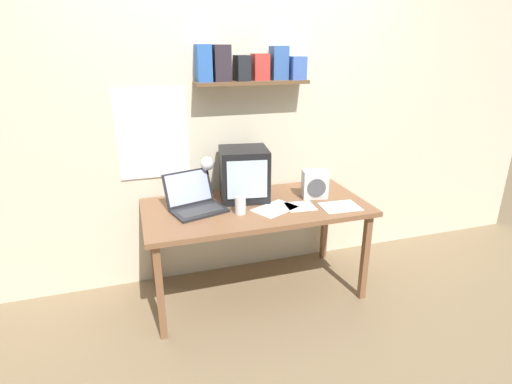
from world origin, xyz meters
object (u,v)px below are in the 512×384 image
object	(u,v)px
laptop	(194,201)
loose_paper_near_monitor	(340,207)
corner_desk	(256,213)
open_notebook	(275,209)
space_heater	(315,184)
desk_lamp	(207,170)
crt_monitor	(244,174)
juice_glass	(240,206)
printed_handout	(300,206)

from	to	relation	value
laptop	loose_paper_near_monitor	world-z (taller)	laptop
corner_desk	open_notebook	bearing A→B (deg)	-44.55
laptop	space_heater	size ratio (longest dim) A/B	2.05
corner_desk	loose_paper_near_monitor	bearing A→B (deg)	-20.46
corner_desk	loose_paper_near_monitor	world-z (taller)	loose_paper_near_monitor
desk_lamp	space_heater	xyz separation A→B (m)	(0.76, -0.20, -0.12)
loose_paper_near_monitor	open_notebook	world-z (taller)	same
crt_monitor	juice_glass	bearing A→B (deg)	-102.53
crt_monitor	printed_handout	world-z (taller)	crt_monitor
juice_glass	laptop	bearing A→B (deg)	148.55
juice_glass	printed_handout	size ratio (longest dim) A/B	0.58
desk_lamp	loose_paper_near_monitor	size ratio (longest dim) A/B	1.19
corner_desk	laptop	distance (m)	0.45
desk_lamp	juice_glass	world-z (taller)	desk_lamp
laptop	desk_lamp	xyz separation A→B (m)	(0.13, 0.16, 0.16)
desk_lamp	juice_glass	xyz separation A→B (m)	(0.15, -0.33, -0.17)
crt_monitor	desk_lamp	world-z (taller)	crt_monitor
space_heater	printed_handout	xyz separation A→B (m)	(-0.17, -0.14, -0.10)
corner_desk	open_notebook	size ratio (longest dim) A/B	4.45
laptop	printed_handout	xyz separation A→B (m)	(0.71, -0.18, -0.06)
desk_lamp	corner_desk	bearing A→B (deg)	-48.62
juice_glass	desk_lamp	bearing A→B (deg)	114.86
desk_lamp	juice_glass	size ratio (longest dim) A/B	2.67
desk_lamp	open_notebook	bearing A→B (deg)	-50.80
crt_monitor	loose_paper_near_monitor	size ratio (longest dim) A/B	1.41
crt_monitor	open_notebook	xyz separation A→B (m)	(0.14, -0.27, -0.19)
crt_monitor	juice_glass	world-z (taller)	crt_monitor
juice_glass	loose_paper_near_monitor	world-z (taller)	juice_glass
loose_paper_near_monitor	printed_handout	distance (m)	0.28
laptop	desk_lamp	bearing A→B (deg)	35.89
corner_desk	open_notebook	xyz separation A→B (m)	(0.11, -0.10, 0.06)
crt_monitor	desk_lamp	distance (m)	0.27
desk_lamp	printed_handout	bearing A→B (deg)	-41.98
corner_desk	open_notebook	distance (m)	0.16
laptop	open_notebook	world-z (taller)	laptop
laptop	open_notebook	size ratio (longest dim) A/B	1.20
space_heater	loose_paper_near_monitor	world-z (taller)	space_heater
desk_lamp	printed_handout	xyz separation A→B (m)	(0.59, -0.34, -0.22)
juice_glass	space_heater	size ratio (longest dim) A/B	0.59
laptop	juice_glass	xyz separation A→B (m)	(0.28, -0.17, -0.01)
desk_lamp	open_notebook	size ratio (longest dim) A/B	0.92
corner_desk	desk_lamp	distance (m)	0.47
loose_paper_near_monitor	open_notebook	size ratio (longest dim) A/B	0.77
corner_desk	juice_glass	distance (m)	0.21
space_heater	open_notebook	size ratio (longest dim) A/B	0.59
crt_monitor	space_heater	size ratio (longest dim) A/B	1.85
crt_monitor	open_notebook	world-z (taller)	crt_monitor
crt_monitor	desk_lamp	size ratio (longest dim) A/B	1.18
laptop	open_notebook	distance (m)	0.56
juice_glass	loose_paper_near_monitor	size ratio (longest dim) A/B	0.45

